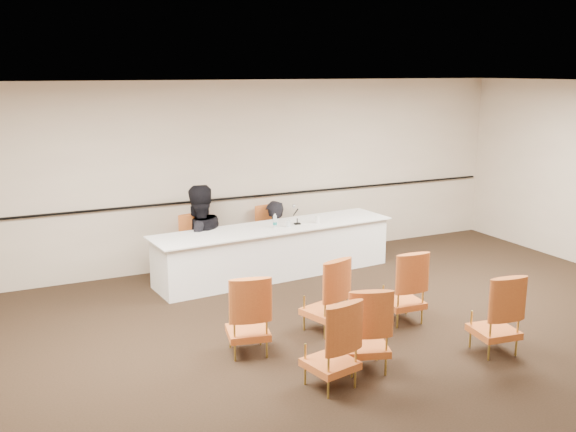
% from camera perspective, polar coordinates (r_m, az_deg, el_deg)
% --- Properties ---
extents(floor, '(10.00, 10.00, 0.00)m').
position_cam_1_polar(floor, '(7.56, 7.29, -11.90)').
color(floor, black).
rests_on(floor, ground).
extents(ceiling, '(10.00, 10.00, 0.00)m').
position_cam_1_polar(ceiling, '(6.87, 8.01, 11.47)').
color(ceiling, white).
rests_on(ceiling, ground).
extents(wall_back, '(10.00, 0.04, 3.00)m').
position_cam_1_polar(wall_back, '(10.57, -4.29, 3.84)').
color(wall_back, '#C1AE97').
rests_on(wall_back, ground).
extents(wall_rail, '(9.80, 0.04, 0.03)m').
position_cam_1_polar(wall_rail, '(10.60, -4.18, 1.67)').
color(wall_rail, black).
rests_on(wall_rail, wall_back).
extents(panel_table, '(3.96, 1.22, 0.78)m').
position_cam_1_polar(panel_table, '(10.04, -1.18, -3.11)').
color(panel_table, white).
rests_on(panel_table, ground).
extents(panelist_main, '(0.59, 0.40, 1.60)m').
position_cam_1_polar(panelist_main, '(10.69, -1.29, -2.84)').
color(panelist_main, black).
rests_on(panelist_main, ground).
extents(panelist_main_chair, '(0.54, 0.54, 0.95)m').
position_cam_1_polar(panelist_main_chair, '(10.64, -1.30, -1.72)').
color(panelist_main_chair, '#A8431E').
rests_on(panelist_main_chair, ground).
extents(panelist_second, '(1.07, 0.91, 1.93)m').
position_cam_1_polar(panelist_second, '(10.08, -7.97, -2.68)').
color(panelist_second, black).
rests_on(panelist_second, ground).
extents(panelist_second_chair, '(0.54, 0.54, 0.95)m').
position_cam_1_polar(panelist_second_chair, '(10.08, -7.97, -2.67)').
color(panelist_second_chair, '#A8431E').
rests_on(panelist_second_chair, ground).
extents(papers, '(0.32, 0.24, 0.00)m').
position_cam_1_polar(papers, '(10.22, 1.79, -0.55)').
color(papers, white).
rests_on(papers, panel_table).
extents(microphone, '(0.13, 0.22, 0.29)m').
position_cam_1_polar(microphone, '(10.04, 0.83, 0.08)').
color(microphone, black).
rests_on(microphone, panel_table).
extents(water_bottle, '(0.08, 0.08, 0.21)m').
position_cam_1_polar(water_bottle, '(9.87, -1.17, -0.41)').
color(water_bottle, '#167D7A').
rests_on(water_bottle, panel_table).
extents(drinking_glass, '(0.08, 0.08, 0.10)m').
position_cam_1_polar(drinking_glass, '(9.90, 0.04, -0.69)').
color(drinking_glass, silver).
rests_on(drinking_glass, panel_table).
extents(coffee_cup, '(0.09, 0.09, 0.12)m').
position_cam_1_polar(coffee_cup, '(10.14, 2.66, -0.32)').
color(coffee_cup, white).
rests_on(coffee_cup, panel_table).
extents(aud_chair_front_left, '(0.59, 0.59, 0.95)m').
position_cam_1_polar(aud_chair_front_left, '(7.31, -3.61, -8.65)').
color(aud_chair_front_left, '#A8431E').
rests_on(aud_chair_front_left, ground).
extents(aud_chair_front_mid, '(0.62, 0.62, 0.95)m').
position_cam_1_polar(aud_chair_front_mid, '(7.90, 3.31, -6.96)').
color(aud_chair_front_mid, '#A8431E').
rests_on(aud_chair_front_mid, ground).
extents(aud_chair_front_right, '(0.53, 0.53, 0.95)m').
position_cam_1_polar(aud_chair_front_right, '(8.32, 10.20, -6.12)').
color(aud_chair_front_right, '#A8431E').
rests_on(aud_chair_front_right, ground).
extents(aud_chair_back_left, '(0.59, 0.59, 0.95)m').
position_cam_1_polar(aud_chair_back_left, '(6.58, 3.80, -11.19)').
color(aud_chair_back_left, '#A8431E').
rests_on(aud_chair_back_left, ground).
extents(aud_chair_back_mid, '(0.64, 0.64, 0.95)m').
position_cam_1_polar(aud_chair_back_mid, '(6.98, 6.94, -9.80)').
color(aud_chair_back_mid, '#A8431E').
rests_on(aud_chair_back_mid, ground).
extents(aud_chair_back_right, '(0.56, 0.56, 0.95)m').
position_cam_1_polar(aud_chair_back_right, '(7.69, 17.93, -8.16)').
color(aud_chair_back_right, '#A8431E').
rests_on(aud_chair_back_right, ground).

